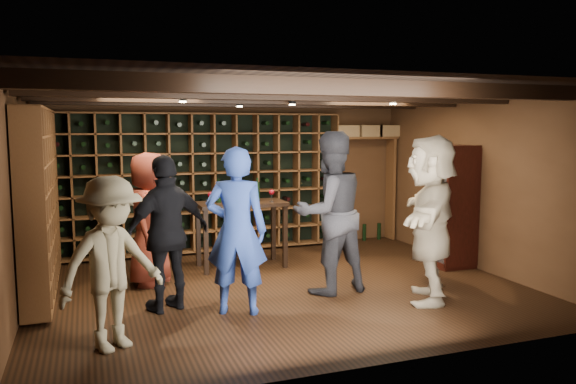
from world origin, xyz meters
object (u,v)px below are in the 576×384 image
object	(u,v)px
display_cabinet	(452,209)
guest_woman_black	(167,233)
guest_red_floral	(149,219)
guest_khaki	(111,264)
guest_beige	(430,219)
man_grey_suit	(330,213)
man_blue_shirt	(236,231)
tasting_table	(241,210)

from	to	relation	value
display_cabinet	guest_woman_black	size ratio (longest dim) A/B	1.01
display_cabinet	guest_woman_black	distance (m)	4.22
guest_red_floral	guest_khaki	world-z (taller)	guest_red_floral
guest_red_floral	guest_beige	distance (m)	3.52
display_cabinet	man_grey_suit	distance (m)	2.28
man_blue_shirt	tasting_table	size ratio (longest dim) A/B	1.44
display_cabinet	guest_beige	bearing A→B (deg)	-134.28
guest_red_floral	tasting_table	distance (m)	1.44
man_blue_shirt	guest_beige	world-z (taller)	guest_beige
man_blue_shirt	guest_red_floral	world-z (taller)	man_blue_shirt
display_cabinet	man_grey_suit	xyz separation A→B (m)	(-2.21, -0.57, 0.14)
man_grey_suit	guest_khaki	size ratio (longest dim) A/B	1.24
man_blue_shirt	man_grey_suit	world-z (taller)	man_grey_suit
display_cabinet	guest_beige	world-z (taller)	guest_beige
guest_red_floral	tasting_table	xyz separation A→B (m)	(1.36, 0.49, -0.02)
guest_beige	display_cabinet	bearing A→B (deg)	168.63
man_grey_suit	guest_red_floral	world-z (taller)	man_grey_suit
guest_red_floral	guest_woman_black	xyz separation A→B (m)	(0.08, -1.13, 0.01)
man_blue_shirt	guest_khaki	distance (m)	1.46
man_grey_suit	guest_red_floral	distance (m)	2.33
man_grey_suit	guest_beige	size ratio (longest dim) A/B	1.02
man_blue_shirt	display_cabinet	bearing A→B (deg)	-143.22
guest_khaki	display_cabinet	bearing A→B (deg)	-10.45
guest_woman_black	man_blue_shirt	bearing A→B (deg)	130.73
man_blue_shirt	guest_beige	size ratio (longest dim) A/B	0.94
display_cabinet	man_blue_shirt	bearing A→B (deg)	-164.75
guest_red_floral	guest_woman_black	distance (m)	1.13
tasting_table	guest_woman_black	bearing A→B (deg)	-128.77
guest_beige	tasting_table	xyz separation A→B (m)	(-1.67, 2.29, -0.14)
display_cabinet	guest_red_floral	size ratio (longest dim) A/B	1.02
guest_beige	guest_red_floral	bearing A→B (deg)	-87.83
guest_red_floral	guest_beige	world-z (taller)	guest_beige
display_cabinet	man_blue_shirt	distance (m)	3.61
man_grey_suit	guest_khaki	distance (m)	2.79
display_cabinet	guest_red_floral	distance (m)	4.29
man_grey_suit	tasting_table	world-z (taller)	man_grey_suit
guest_woman_black	tasting_table	world-z (taller)	guest_woman_black
man_grey_suit	man_blue_shirt	bearing A→B (deg)	7.98
guest_khaki	guest_beige	bearing A→B (deg)	-23.81
guest_woman_black	guest_beige	xyz separation A→B (m)	(2.94, -0.67, 0.11)
man_blue_shirt	guest_khaki	xyz separation A→B (m)	(-1.33, -0.59, -0.12)
man_blue_shirt	tasting_table	bearing A→B (deg)	-84.89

